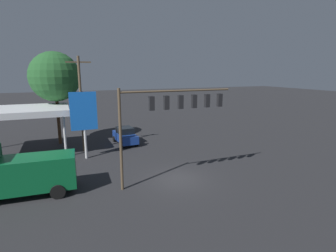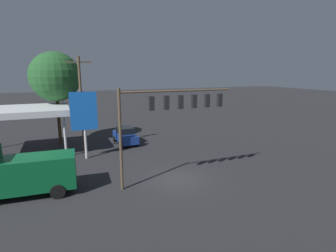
{
  "view_description": "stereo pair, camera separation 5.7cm",
  "coord_description": "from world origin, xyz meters",
  "px_view_note": "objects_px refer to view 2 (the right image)",
  "views": [
    {
      "loc": [
        8.03,
        17.35,
        8.24
      ],
      "look_at": [
        0.0,
        -2.0,
        3.85
      ],
      "focal_mm": 28.0,
      "sensor_mm": 36.0,
      "label": 1
    },
    {
      "loc": [
        7.98,
        17.37,
        8.24
      ],
      "look_at": [
        0.0,
        -2.0,
        3.85
      ],
      "focal_mm": 28.0,
      "sensor_mm": 36.0,
      "label": 2
    }
  ],
  "objects_px": {
    "delivery_truck": "(18,172)",
    "sedan_waiting": "(125,136)",
    "price_sign": "(84,113)",
    "street_tree": "(55,77)",
    "traffic_signal_assembly": "(171,109)",
    "utility_pole": "(81,102)"
  },
  "relations": [
    {
      "from": "delivery_truck",
      "to": "sedan_waiting",
      "type": "bearing_deg",
      "value": -129.76
    },
    {
      "from": "traffic_signal_assembly",
      "to": "delivery_truck",
      "type": "distance_m",
      "value": 11.16
    },
    {
      "from": "sedan_waiting",
      "to": "delivery_truck",
      "type": "xyz_separation_m",
      "value": [
        9.58,
        10.24,
        0.74
      ]
    },
    {
      "from": "price_sign",
      "to": "street_tree",
      "type": "relative_size",
      "value": 0.61
    },
    {
      "from": "utility_pole",
      "to": "price_sign",
      "type": "distance_m",
      "value": 2.63
    },
    {
      "from": "price_sign",
      "to": "sedan_waiting",
      "type": "height_order",
      "value": "price_sign"
    },
    {
      "from": "traffic_signal_assembly",
      "to": "street_tree",
      "type": "relative_size",
      "value": 0.84
    },
    {
      "from": "price_sign",
      "to": "sedan_waiting",
      "type": "relative_size",
      "value": 1.41
    },
    {
      "from": "delivery_truck",
      "to": "utility_pole",
      "type": "bearing_deg",
      "value": -115.1
    },
    {
      "from": "sedan_waiting",
      "to": "street_tree",
      "type": "bearing_deg",
      "value": -117.06
    },
    {
      "from": "street_tree",
      "to": "utility_pole",
      "type": "bearing_deg",
      "value": 119.06
    },
    {
      "from": "utility_pole",
      "to": "sedan_waiting",
      "type": "relative_size",
      "value": 2.15
    },
    {
      "from": "utility_pole",
      "to": "sedan_waiting",
      "type": "bearing_deg",
      "value": -165.78
    },
    {
      "from": "traffic_signal_assembly",
      "to": "sedan_waiting",
      "type": "height_order",
      "value": "traffic_signal_assembly"
    },
    {
      "from": "traffic_signal_assembly",
      "to": "utility_pole",
      "type": "relative_size",
      "value": 0.89
    },
    {
      "from": "traffic_signal_assembly",
      "to": "utility_pole",
      "type": "bearing_deg",
      "value": -62.73
    },
    {
      "from": "sedan_waiting",
      "to": "traffic_signal_assembly",
      "type": "bearing_deg",
      "value": -0.4
    },
    {
      "from": "delivery_truck",
      "to": "street_tree",
      "type": "xyz_separation_m",
      "value": [
        -2.61,
        -13.18,
        5.93
      ]
    },
    {
      "from": "traffic_signal_assembly",
      "to": "price_sign",
      "type": "distance_m",
      "value": 9.81
    },
    {
      "from": "delivery_truck",
      "to": "street_tree",
      "type": "relative_size",
      "value": 0.67
    },
    {
      "from": "traffic_signal_assembly",
      "to": "street_tree",
      "type": "height_order",
      "value": "street_tree"
    },
    {
      "from": "utility_pole",
      "to": "street_tree",
      "type": "height_order",
      "value": "street_tree"
    }
  ]
}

